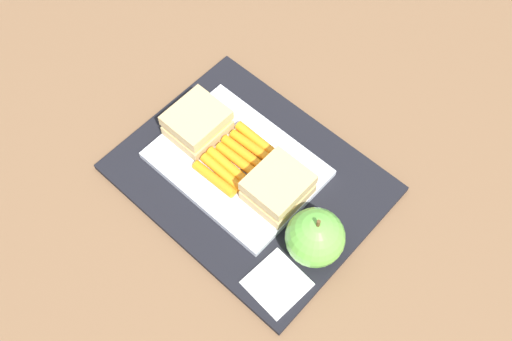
# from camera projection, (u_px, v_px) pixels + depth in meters

# --- Properties ---
(ground_plane) EXTENTS (2.40, 2.40, 0.00)m
(ground_plane) POSITION_uv_depth(u_px,v_px,m) (250.00, 180.00, 0.84)
(ground_plane) COLOR brown
(lunchbag_mat) EXTENTS (0.36, 0.28, 0.01)m
(lunchbag_mat) POSITION_uv_depth(u_px,v_px,m) (250.00, 178.00, 0.83)
(lunchbag_mat) COLOR black
(lunchbag_mat) RESTS_ON ground_plane
(food_tray) EXTENTS (0.23, 0.17, 0.01)m
(food_tray) POSITION_uv_depth(u_px,v_px,m) (237.00, 164.00, 0.83)
(food_tray) COLOR white
(food_tray) RESTS_ON lunchbag_mat
(sandwich_half_left) EXTENTS (0.07, 0.08, 0.04)m
(sandwich_half_left) POSITION_uv_depth(u_px,v_px,m) (197.00, 123.00, 0.83)
(sandwich_half_left) COLOR tan
(sandwich_half_left) RESTS_ON food_tray
(sandwich_half_right) EXTENTS (0.07, 0.08, 0.04)m
(sandwich_half_right) POSITION_uv_depth(u_px,v_px,m) (278.00, 187.00, 0.78)
(sandwich_half_right) COLOR tan
(sandwich_half_right) RESTS_ON food_tray
(carrot_sticks_bundle) EXTENTS (0.08, 0.10, 0.02)m
(carrot_sticks_bundle) POSITION_uv_depth(u_px,v_px,m) (236.00, 159.00, 0.82)
(carrot_sticks_bundle) COLOR orange
(carrot_sticks_bundle) RESTS_ON food_tray
(apple) EXTENTS (0.08, 0.08, 0.09)m
(apple) POSITION_uv_depth(u_px,v_px,m) (315.00, 237.00, 0.74)
(apple) COLOR #66B742
(apple) RESTS_ON lunchbag_mat
(paper_napkin) EXTENTS (0.07, 0.07, 0.00)m
(paper_napkin) POSITION_uv_depth(u_px,v_px,m) (277.00, 283.00, 0.75)
(paper_napkin) COLOR white
(paper_napkin) RESTS_ON lunchbag_mat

